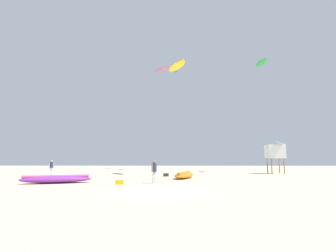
{
  "coord_description": "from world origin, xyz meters",
  "views": [
    {
      "loc": [
        0.95,
        -14.68,
        1.77
      ],
      "look_at": [
        0.0,
        19.31,
        6.05
      ],
      "focal_mm": 28.37,
      "sensor_mm": 36.0,
      "label": 1
    }
  ],
  "objects_px": {
    "person_midground": "(51,166)",
    "person_foreground": "(154,170)",
    "kite_aloft_0": "(161,69)",
    "kite_aloft_1": "(261,63)",
    "kite_grounded_near": "(184,175)",
    "gear_bag": "(166,175)",
    "kite_grounded_mid": "(56,179)",
    "kite_aloft_4": "(176,66)",
    "cooler_box": "(120,182)",
    "lifeguard_tower": "(275,149)",
    "kite_aloft_2": "(176,69)"
  },
  "relations": [
    {
      "from": "kite_aloft_4",
      "to": "cooler_box",
      "type": "bearing_deg",
      "value": -108.01
    },
    {
      "from": "lifeguard_tower",
      "to": "person_foreground",
      "type": "bearing_deg",
      "value": -135.94
    },
    {
      "from": "kite_aloft_0",
      "to": "kite_aloft_4",
      "type": "distance_m",
      "value": 20.26
    },
    {
      "from": "kite_grounded_near",
      "to": "lifeguard_tower",
      "type": "distance_m",
      "value": 14.51
    },
    {
      "from": "lifeguard_tower",
      "to": "kite_grounded_near",
      "type": "bearing_deg",
      "value": -144.99
    },
    {
      "from": "gear_bag",
      "to": "kite_aloft_1",
      "type": "bearing_deg",
      "value": 32.8
    },
    {
      "from": "kite_grounded_mid",
      "to": "kite_aloft_4",
      "type": "distance_m",
      "value": 19.71
    },
    {
      "from": "kite_grounded_near",
      "to": "kite_aloft_1",
      "type": "height_order",
      "value": "kite_aloft_1"
    },
    {
      "from": "lifeguard_tower",
      "to": "gear_bag",
      "type": "xyz_separation_m",
      "value": [
        -13.49,
        -5.63,
        -2.89
      ]
    },
    {
      "from": "kite_grounded_mid",
      "to": "person_foreground",
      "type": "bearing_deg",
      "value": 1.84
    },
    {
      "from": "kite_grounded_near",
      "to": "kite_aloft_4",
      "type": "height_order",
      "value": "kite_aloft_4"
    },
    {
      "from": "person_midground",
      "to": "lifeguard_tower",
      "type": "relative_size",
      "value": 0.41
    },
    {
      "from": "kite_aloft_2",
      "to": "gear_bag",
      "type": "bearing_deg",
      "value": -93.65
    },
    {
      "from": "kite_grounded_near",
      "to": "kite_aloft_4",
      "type": "xyz_separation_m",
      "value": [
        -0.66,
        6.08,
        12.93
      ]
    },
    {
      "from": "kite_grounded_mid",
      "to": "kite_aloft_4",
      "type": "height_order",
      "value": "kite_aloft_4"
    },
    {
      "from": "gear_bag",
      "to": "lifeguard_tower",
      "type": "bearing_deg",
      "value": 22.66
    },
    {
      "from": "person_midground",
      "to": "kite_aloft_4",
      "type": "relative_size",
      "value": 0.39
    },
    {
      "from": "person_foreground",
      "to": "gear_bag",
      "type": "height_order",
      "value": "person_foreground"
    },
    {
      "from": "kite_aloft_2",
      "to": "lifeguard_tower",
      "type": "bearing_deg",
      "value": -44.71
    },
    {
      "from": "lifeguard_tower",
      "to": "cooler_box",
      "type": "xyz_separation_m",
      "value": [
        -16.45,
        -14.77,
        -2.89
      ]
    },
    {
      "from": "person_foreground",
      "to": "kite_aloft_1",
      "type": "relative_size",
      "value": 0.52
    },
    {
      "from": "kite_grounded_near",
      "to": "gear_bag",
      "type": "distance_m",
      "value": 3.13
    },
    {
      "from": "person_foreground",
      "to": "kite_aloft_4",
      "type": "height_order",
      "value": "kite_aloft_4"
    },
    {
      "from": "person_midground",
      "to": "kite_aloft_0",
      "type": "relative_size",
      "value": 0.42
    },
    {
      "from": "person_foreground",
      "to": "kite_aloft_1",
      "type": "height_order",
      "value": "kite_aloft_1"
    },
    {
      "from": "gear_bag",
      "to": "kite_aloft_0",
      "type": "xyz_separation_m",
      "value": [
        -1.72,
        22.57,
        19.39
      ]
    },
    {
      "from": "kite_aloft_0",
      "to": "kite_aloft_1",
      "type": "bearing_deg",
      "value": -43.04
    },
    {
      "from": "kite_grounded_near",
      "to": "cooler_box",
      "type": "bearing_deg",
      "value": -125.94
    },
    {
      "from": "person_foreground",
      "to": "cooler_box",
      "type": "relative_size",
      "value": 3.03
    },
    {
      "from": "person_foreground",
      "to": "kite_grounded_mid",
      "type": "xyz_separation_m",
      "value": [
        -7.29,
        -0.23,
        -0.7
      ]
    },
    {
      "from": "kite_aloft_0",
      "to": "kite_aloft_1",
      "type": "xyz_separation_m",
      "value": [
        15.0,
        -14.01,
        -4.09
      ]
    },
    {
      "from": "kite_grounded_mid",
      "to": "cooler_box",
      "type": "distance_m",
      "value": 5.03
    },
    {
      "from": "lifeguard_tower",
      "to": "gear_bag",
      "type": "height_order",
      "value": "lifeguard_tower"
    },
    {
      "from": "person_midground",
      "to": "gear_bag",
      "type": "xyz_separation_m",
      "value": [
        12.95,
        -1.62,
        -0.82
      ]
    },
    {
      "from": "person_midground",
      "to": "kite_aloft_0",
      "type": "bearing_deg",
      "value": -70.04
    },
    {
      "from": "person_foreground",
      "to": "gear_bag",
      "type": "bearing_deg",
      "value": 119.86
    },
    {
      "from": "person_midground",
      "to": "kite_aloft_2",
      "type": "bearing_deg",
      "value": -82.79
    },
    {
      "from": "person_foreground",
      "to": "kite_grounded_near",
      "type": "distance_m",
      "value": 6.03
    },
    {
      "from": "kite_grounded_near",
      "to": "kite_aloft_2",
      "type": "height_order",
      "value": "kite_aloft_2"
    },
    {
      "from": "kite_aloft_0",
      "to": "kite_aloft_1",
      "type": "relative_size",
      "value": 1.23
    },
    {
      "from": "kite_aloft_0",
      "to": "kite_grounded_near",
      "type": "bearing_deg",
      "value": -81.97
    },
    {
      "from": "kite_grounded_mid",
      "to": "lifeguard_tower",
      "type": "bearing_deg",
      "value": 32.97
    },
    {
      "from": "person_midground",
      "to": "kite_aloft_4",
      "type": "distance_m",
      "value": 18.79
    },
    {
      "from": "kite_grounded_near",
      "to": "kite_aloft_2",
      "type": "xyz_separation_m",
      "value": [
        -0.68,
        20.4,
        17.53
      ]
    },
    {
      "from": "person_foreground",
      "to": "gear_bag",
      "type": "distance_m",
      "value": 8.08
    },
    {
      "from": "person_foreground",
      "to": "kite_aloft_0",
      "type": "height_order",
      "value": "kite_aloft_0"
    },
    {
      "from": "lifeguard_tower",
      "to": "kite_aloft_4",
      "type": "xyz_separation_m",
      "value": [
        -12.33,
        -2.1,
        10.17
      ]
    },
    {
      "from": "person_midground",
      "to": "person_foreground",
      "type": "bearing_deg",
      "value": -169.8
    },
    {
      "from": "kite_aloft_0",
      "to": "kite_aloft_1",
      "type": "height_order",
      "value": "kite_aloft_0"
    },
    {
      "from": "kite_aloft_4",
      "to": "kite_aloft_2",
      "type": "bearing_deg",
      "value": 90.09
    }
  ]
}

